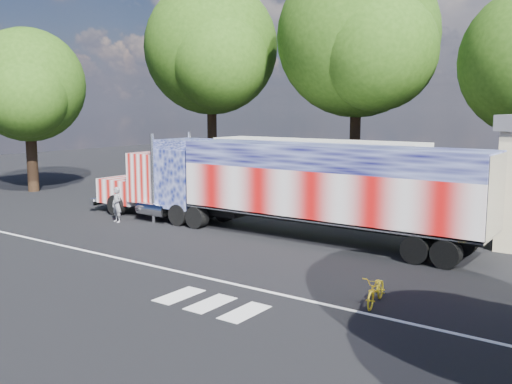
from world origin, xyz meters
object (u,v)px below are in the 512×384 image
Objects in this scene: woman at (117,205)px; tree_nw_a at (212,48)px; tree_n_mid at (360,37)px; tree_w_a at (28,86)px; coach_bus at (315,171)px; bicycle at (376,290)px; semi_truck at (276,184)px.

tree_nw_a is at bearing 122.62° from woman.
tree_n_mid is at bearing 7.56° from tree_nw_a.
tree_w_a is at bearing -119.11° from tree_nw_a.
tree_w_a is (-17.60, -6.30, 4.97)m from coach_bus.
tree_nw_a reaches higher than bicycle.
semi_truck is 16.31m from tree_n_mid.
tree_w_a is (-17.19, -12.55, -3.08)m from tree_n_mid.
woman is (-7.70, -2.22, -1.35)m from semi_truck.
coach_bus is 10.19m from tree_n_mid.
bicycle is at bearing -15.08° from tree_w_a.
tree_nw_a is at bearing -172.44° from tree_n_mid.
woman is at bearing -16.63° from tree_w_a.
semi_truck reaches higher than bicycle.
tree_nw_a is (-11.02, -1.46, -0.18)m from tree_n_mid.
tree_n_mid is (-2.93, 14.04, 7.76)m from semi_truck.
woman is 0.12× the size of tree_nw_a.
bicycle is at bearing -54.40° from coach_bus.
tree_w_a is at bearing 173.09° from woman.
semi_truck is at bearing -78.23° from tree_n_mid.
semi_truck is 8.12m from woman.
coach_bus is 7.77× the size of bicycle.
tree_nw_a is 1.39× the size of tree_w_a.
semi_truck reaches higher than coach_bus.
tree_n_mid is at bearing 36.12° from tree_w_a.
semi_truck is 20.25m from tree_nw_a.
tree_nw_a is (-13.94, 12.58, 7.58)m from semi_truck.
bicycle is 29.65m from tree_nw_a.
semi_truck is 1.36× the size of tree_nw_a.
tree_nw_a is at bearing 157.30° from coach_bus.
coach_bus is (-2.51, 7.80, -0.29)m from semi_truck.
tree_w_a reaches higher than woman.
tree_n_mid is 11.12m from tree_nw_a.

